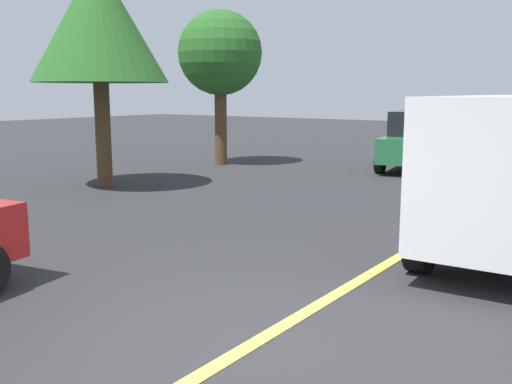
{
  "coord_description": "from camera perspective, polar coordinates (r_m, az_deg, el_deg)",
  "views": [
    {
      "loc": [
        -3.86,
        -2.9,
        2.25
      ],
      "look_at": [
        2.07,
        1.3,
        1.01
      ],
      "focal_mm": 41.12,
      "sensor_mm": 36.0,
      "label": 1
    }
  ],
  "objects": [
    {
      "name": "ground_plane",
      "position": [
        5.32,
        -1.57,
        -15.32
      ],
      "size": [
        80.0,
        80.0,
        0.0
      ],
      "primitive_type": "plane",
      "color": "#2D2D30"
    },
    {
      "name": "car_green_near_curb",
      "position": [
        17.9,
        15.85,
        4.85
      ],
      "size": [
        4.63,
        2.55,
        1.71
      ],
      "color": "#236B3D",
      "rests_on": "ground_plane"
    },
    {
      "name": "lane_marking_centre",
      "position": [
        7.77,
        11.91,
        -7.29
      ],
      "size": [
        28.0,
        0.16,
        0.01
      ],
      "primitive_type": "cube",
      "color": "#E0D14C"
    },
    {
      "name": "tree_right_verge",
      "position": [
        18.37,
        -3.52,
        13.23
      ],
      "size": [
        2.57,
        2.57,
        4.71
      ],
      "color": "#513823",
      "rests_on": "ground_plane"
    },
    {
      "name": "tree_left_verge",
      "position": [
        14.5,
        -15.1,
        15.69
      ],
      "size": [
        3.16,
        3.16,
        5.28
      ],
      "color": "#513823",
      "rests_on": "ground_plane"
    }
  ]
}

